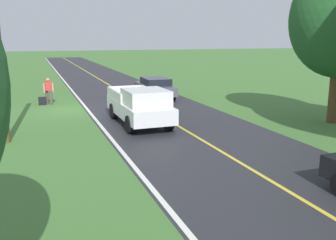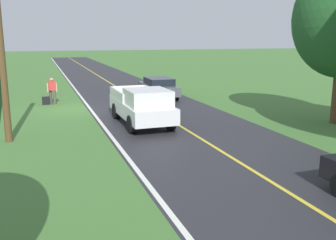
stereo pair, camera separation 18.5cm
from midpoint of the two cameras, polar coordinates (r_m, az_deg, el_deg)
name	(u,v)px [view 2 (the right image)]	position (r m, az deg, el deg)	size (l,w,h in m)	color
ground_plane	(74,109)	(22.90, -13.66, 1.58)	(200.00, 200.00, 0.00)	#427033
road_surface	(146,105)	(23.67, -3.09, 2.26)	(7.29, 120.00, 0.00)	#28282D
lane_edge_line	(90,108)	(22.99, -11.43, 1.74)	(0.16, 117.60, 0.00)	silver
lane_centre_line	(146,105)	(23.67, -3.09, 2.27)	(0.14, 117.60, 0.00)	gold
hitchhiker_walking	(52,89)	(24.92, -16.81, 4.54)	(0.62, 0.51, 1.75)	#4C473D
suitcase_carried	(46,101)	(24.92, -17.65, 2.79)	(0.20, 0.46, 0.51)	black
pickup_truck_passing	(143,105)	(18.16, -3.53, 2.26)	(2.15, 5.42, 1.82)	silver
sedan_near_oncoming	(158,87)	(26.33, -1.25, 4.95)	(2.03, 4.45, 1.41)	#4C5156
utility_pole_roadside	(1,50)	(16.14, -23.49, 9.56)	(0.28, 0.28, 7.28)	brown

